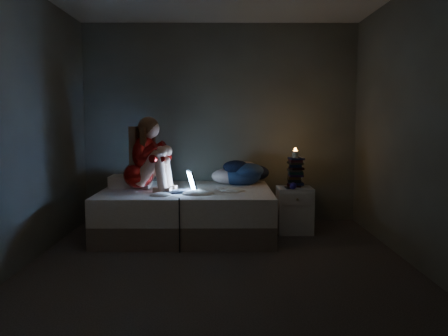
{
  "coord_description": "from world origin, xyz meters",
  "views": [
    {
      "loc": [
        0.03,
        -4.31,
        1.36
      ],
      "look_at": [
        0.05,
        1.0,
        0.8
      ],
      "focal_mm": 37.44,
      "sensor_mm": 36.0,
      "label": 1
    }
  ],
  "objects_px": {
    "woman": "(138,154)",
    "laptop": "(179,181)",
    "nightstand": "(294,210)",
    "phone": "(289,188)",
    "bed": "(187,212)",
    "candle": "(295,154)"
  },
  "relations": [
    {
      "from": "laptop",
      "to": "nightstand",
      "type": "xyz_separation_m",
      "value": [
        1.35,
        0.32,
        -0.39
      ]
    },
    {
      "from": "woman",
      "to": "laptop",
      "type": "height_order",
      "value": "woman"
    },
    {
      "from": "bed",
      "to": "laptop",
      "type": "xyz_separation_m",
      "value": [
        -0.07,
        -0.24,
        0.4
      ]
    },
    {
      "from": "laptop",
      "to": "phone",
      "type": "xyz_separation_m",
      "value": [
        1.27,
        0.25,
        -0.11
      ]
    },
    {
      "from": "phone",
      "to": "bed",
      "type": "bearing_deg",
      "value": 177.14
    },
    {
      "from": "woman",
      "to": "laptop",
      "type": "distance_m",
      "value": 0.58
    },
    {
      "from": "laptop",
      "to": "phone",
      "type": "bearing_deg",
      "value": -5.49
    },
    {
      "from": "candle",
      "to": "phone",
      "type": "height_order",
      "value": "candle"
    },
    {
      "from": "nightstand",
      "to": "candle",
      "type": "height_order",
      "value": "candle"
    },
    {
      "from": "bed",
      "to": "candle",
      "type": "bearing_deg",
      "value": 7.63
    },
    {
      "from": "woman",
      "to": "nightstand",
      "type": "xyz_separation_m",
      "value": [
        1.83,
        0.18,
        -0.69
      ]
    },
    {
      "from": "nightstand",
      "to": "phone",
      "type": "height_order",
      "value": "phone"
    },
    {
      "from": "bed",
      "to": "phone",
      "type": "height_order",
      "value": "phone"
    },
    {
      "from": "woman",
      "to": "laptop",
      "type": "bearing_deg",
      "value": -1.23
    },
    {
      "from": "laptop",
      "to": "nightstand",
      "type": "bearing_deg",
      "value": -3.36
    },
    {
      "from": "bed",
      "to": "nightstand",
      "type": "bearing_deg",
      "value": 3.91
    },
    {
      "from": "laptop",
      "to": "bed",
      "type": "bearing_deg",
      "value": 55.87
    },
    {
      "from": "bed",
      "to": "woman",
      "type": "xyz_separation_m",
      "value": [
        -0.55,
        -0.09,
        0.7
      ]
    },
    {
      "from": "bed",
      "to": "nightstand",
      "type": "relative_size",
      "value": 3.58
    },
    {
      "from": "nightstand",
      "to": "phone",
      "type": "xyz_separation_m",
      "value": [
        -0.08,
        -0.07,
        0.28
      ]
    },
    {
      "from": "bed",
      "to": "candle",
      "type": "xyz_separation_m",
      "value": [
        1.29,
        0.17,
        0.67
      ]
    },
    {
      "from": "nightstand",
      "to": "phone",
      "type": "relative_size",
      "value": 3.91
    }
  ]
}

